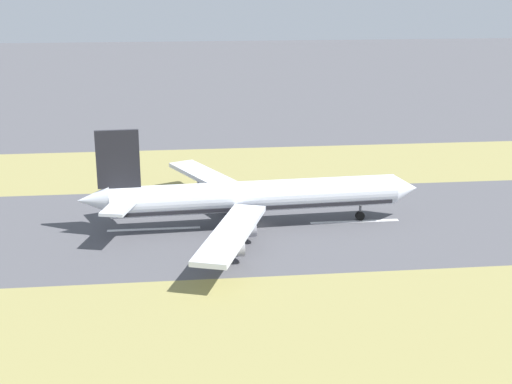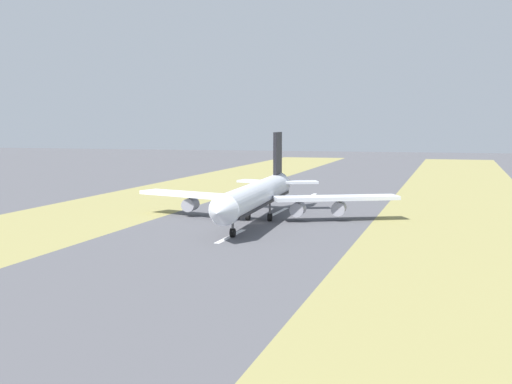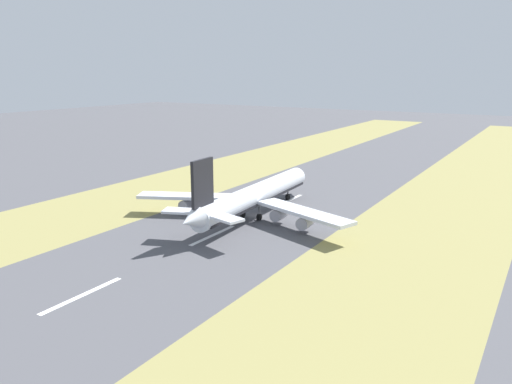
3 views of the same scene
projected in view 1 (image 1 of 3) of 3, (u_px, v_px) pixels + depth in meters
ground_plane at (260, 225)px, 140.96m from camera, size 800.00×800.00×0.00m
grass_median_west at (239, 166)px, 183.70m from camera, size 40.00×600.00×0.01m
grass_median_east at (297, 335)px, 98.22m from camera, size 40.00×600.00×0.01m
centreline_dash_mid at (154, 229)px, 138.76m from camera, size 1.20×18.00×0.01m
centreline_dash_far at (355, 221)px, 143.00m from camera, size 1.20×18.00×0.01m
airplane_main_jet at (246, 197)px, 138.44m from camera, size 64.04×67.20×20.20m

